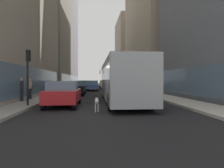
# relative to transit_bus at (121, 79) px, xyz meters

# --- Properties ---
(ground_plane) EXTENTS (120.00, 120.00, 0.00)m
(ground_plane) POSITION_rel_transit_bus_xyz_m (-1.20, 31.98, -1.78)
(ground_plane) COLOR black
(sidewalk_left) EXTENTS (2.40, 110.00, 0.15)m
(sidewalk_left) POSITION_rel_transit_bus_xyz_m (-6.90, 31.98, -1.70)
(sidewalk_left) COLOR gray
(sidewalk_left) RESTS_ON ground
(sidewalk_right) EXTENTS (2.40, 110.00, 0.15)m
(sidewalk_right) POSITION_rel_transit_bus_xyz_m (4.50, 31.98, -1.70)
(sidewalk_right) COLOR #ADA89E
(sidewalk_right) RESTS_ON ground
(building_left_mid) EXTENTS (11.34, 19.30, 20.43)m
(building_left_mid) POSITION_rel_transit_bus_xyz_m (-13.10, 26.49, 8.43)
(building_left_mid) COLOR gray
(building_left_mid) RESTS_ON ground
(building_left_far) EXTENTS (10.12, 20.59, 39.29)m
(building_left_far) POSITION_rel_transit_bus_xyz_m (-13.10, 48.17, 17.86)
(building_left_far) COLOR slate
(building_left_far) RESTS_ON ground
(building_right_mid) EXTENTS (9.91, 22.91, 33.87)m
(building_right_mid) POSITION_rel_transit_bus_xyz_m (10.70, 23.20, 15.15)
(building_right_mid) COLOR #A0937F
(building_right_mid) RESTS_ON ground
(building_right_far) EXTENTS (11.43, 15.91, 20.15)m
(building_right_far) POSITION_rel_transit_bus_xyz_m (10.70, 45.10, 8.29)
(building_right_far) COLOR #A0937F
(building_right_far) RESTS_ON ground
(transit_bus) EXTENTS (2.78, 11.53, 3.05)m
(transit_bus) POSITION_rel_transit_bus_xyz_m (0.00, 0.00, 0.00)
(transit_bus) COLOR #999EA3
(transit_bus) RESTS_ON ground
(car_grey_wagon) EXTENTS (1.93, 3.98, 1.62)m
(car_grey_wagon) POSITION_rel_transit_bus_xyz_m (-4.00, 21.76, -0.96)
(car_grey_wagon) COLOR slate
(car_grey_wagon) RESTS_ON ground
(car_white_van) EXTENTS (1.88, 4.27, 1.62)m
(car_white_van) POSITION_rel_transit_bus_xyz_m (0.00, 19.83, -0.95)
(car_white_van) COLOR silver
(car_white_van) RESTS_ON ground
(car_yellow_taxi) EXTENTS (1.86, 4.64, 1.62)m
(car_yellow_taxi) POSITION_rel_transit_bus_xyz_m (0.00, 29.37, -0.95)
(car_yellow_taxi) COLOR yellow
(car_yellow_taxi) RESTS_ON ground
(car_red_coupe) EXTENTS (1.95, 4.01, 1.62)m
(car_red_coupe) POSITION_rel_transit_bus_xyz_m (-4.00, -2.13, -0.95)
(car_red_coupe) COLOR red
(car_red_coupe) RESTS_ON ground
(car_black_suv) EXTENTS (1.78, 4.67, 1.62)m
(car_black_suv) POSITION_rel_transit_bus_xyz_m (-4.00, 7.87, -0.95)
(car_black_suv) COLOR black
(car_black_suv) RESTS_ON ground
(car_blue_hatchback) EXTENTS (1.89, 3.98, 1.62)m
(car_blue_hatchback) POSITION_rel_transit_bus_xyz_m (-2.40, 16.51, -0.96)
(car_blue_hatchback) COLOR #4C6BB7
(car_blue_hatchback) RESTS_ON ground
(dalmatian_dog) EXTENTS (0.22, 0.96, 0.72)m
(dalmatian_dog) POSITION_rel_transit_bus_xyz_m (-1.89, -4.34, -1.26)
(dalmatian_dog) COLOR white
(dalmatian_dog) RESTS_ON ground
(pedestrian_with_handbag) EXTENTS (0.45, 0.34, 1.69)m
(pedestrian_with_handbag) POSITION_rel_transit_bus_xyz_m (-7.28, 1.65, -0.76)
(pedestrian_with_handbag) COLOR #1E1E2D
(pedestrian_with_handbag) RESTS_ON sidewalk_left
(pedestrian_in_coat) EXTENTS (0.34, 0.34, 1.69)m
(pedestrian_in_coat) POSITION_rel_transit_bus_xyz_m (-7.38, 0.06, -0.77)
(pedestrian_in_coat) COLOR #1E1E2D
(pedestrian_in_coat) RESTS_ON sidewalk_left
(traffic_light_near) EXTENTS (0.24, 0.41, 3.40)m
(traffic_light_near) POSITION_rel_transit_bus_xyz_m (-6.10, -2.39, 0.66)
(traffic_light_near) COLOR black
(traffic_light_near) RESTS_ON sidewalk_left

